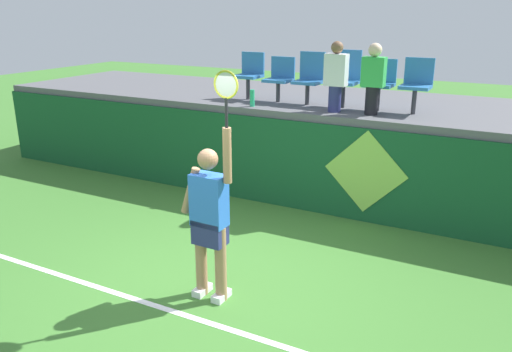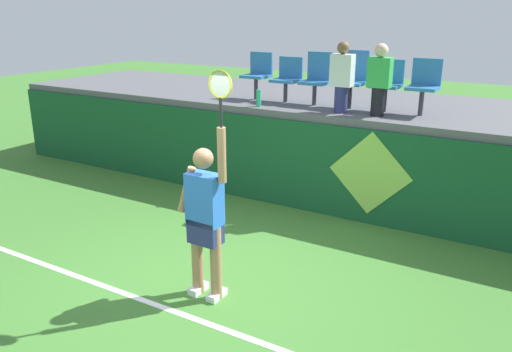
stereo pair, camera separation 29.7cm
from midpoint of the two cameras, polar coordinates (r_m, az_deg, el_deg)
name	(u,v)px [view 2 (the right image)]	position (r m, az deg, el deg)	size (l,w,h in m)	color
ground_plane	(210,284)	(6.26, -3.72, -11.88)	(40.00, 40.00, 0.00)	#3D752D
court_back_wall	(311,166)	(8.25, 7.14, 1.05)	(13.38, 0.20, 1.45)	#144C28
spectator_platform	(347,103)	(9.41, 10.96, 7.88)	(13.38, 3.04, 0.12)	#56565B
court_baseline_stripe	(174,311)	(5.80, -7.56, -14.63)	(12.04, 0.08, 0.01)	white
tennis_player	(205,216)	(5.62, -4.10, -4.42)	(0.75, 0.27, 2.55)	white
water_bottle	(259,98)	(8.60, 1.30, 8.60)	(0.08, 0.08, 0.28)	#26B272
stadium_chair_0	(258,72)	(9.32, 1.15, 11.37)	(0.44, 0.42, 0.81)	#38383D
stadium_chair_1	(288,77)	(9.05, 4.47, 10.88)	(0.44, 0.42, 0.76)	#38383D
stadium_chair_2	(317,77)	(8.83, 7.74, 10.85)	(0.44, 0.42, 0.86)	#38383D
stadium_chair_3	(353,77)	(8.60, 11.63, 10.71)	(0.44, 0.42, 0.91)	#38383D
stadium_chair_4	(387,82)	(8.43, 15.31, 10.01)	(0.44, 0.42, 0.80)	#38383D
stadium_chair_5	(424,83)	(8.30, 19.10, 9.66)	(0.44, 0.42, 0.84)	#38383D
spectator_0	(342,76)	(8.16, 10.53, 10.79)	(0.34, 0.20, 1.08)	navy
spectator_1	(379,78)	(8.02, 14.55, 10.40)	(0.34, 0.20, 1.07)	black
wall_signage_mount	(366,223)	(8.09, 13.14, -5.12)	(1.27, 0.01, 1.43)	#144C28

